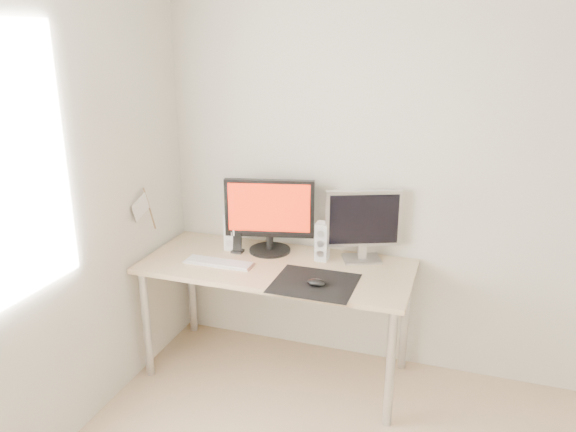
# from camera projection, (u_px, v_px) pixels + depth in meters

# --- Properties ---
(wall_back) EXTENTS (3.50, 0.00, 3.50)m
(wall_back) POSITION_uv_depth(u_px,v_px,m) (450.00, 177.00, 3.22)
(wall_back) COLOR white
(wall_back) RESTS_ON ground
(mousepad) EXTENTS (0.45, 0.40, 0.00)m
(mousepad) POSITION_uv_depth(u_px,v_px,m) (314.00, 283.00, 3.07)
(mousepad) COLOR black
(mousepad) RESTS_ON desk
(mouse) EXTENTS (0.11, 0.06, 0.04)m
(mouse) POSITION_uv_depth(u_px,v_px,m) (316.00, 283.00, 3.03)
(mouse) COLOR black
(mouse) RESTS_ON mousepad
(desk) EXTENTS (1.60, 0.70, 0.73)m
(desk) POSITION_uv_depth(u_px,v_px,m) (277.00, 276.00, 3.35)
(desk) COLOR #D1B587
(desk) RESTS_ON ground
(main_monitor) EXTENTS (0.55, 0.31, 0.47)m
(main_monitor) POSITION_uv_depth(u_px,v_px,m) (269.00, 213.00, 3.44)
(main_monitor) COLOR black
(main_monitor) RESTS_ON desk
(second_monitor) EXTENTS (0.43, 0.23, 0.43)m
(second_monitor) POSITION_uv_depth(u_px,v_px,m) (363.00, 222.00, 3.31)
(second_monitor) COLOR #ABABAE
(second_monitor) RESTS_ON desk
(speaker_left) EXTENTS (0.07, 0.09, 0.24)m
(speaker_left) POSITION_uv_depth(u_px,v_px,m) (232.00, 232.00, 3.53)
(speaker_left) COLOR white
(speaker_left) RESTS_ON desk
(speaker_right) EXTENTS (0.07, 0.09, 0.24)m
(speaker_right) POSITION_uv_depth(u_px,v_px,m) (322.00, 241.00, 3.36)
(speaker_right) COLOR white
(speaker_right) RESTS_ON desk
(keyboard) EXTENTS (0.42, 0.12, 0.02)m
(keyboard) POSITION_uv_depth(u_px,v_px,m) (219.00, 263.00, 3.33)
(keyboard) COLOR silver
(keyboard) RESTS_ON desk
(phone_dock) EXTENTS (0.07, 0.06, 0.13)m
(phone_dock) POSITION_uv_depth(u_px,v_px,m) (237.00, 247.00, 3.50)
(phone_dock) COLOR black
(phone_dock) RESTS_ON desk
(pennant) EXTENTS (0.01, 0.23, 0.29)m
(pennant) POSITION_uv_depth(u_px,v_px,m) (144.00, 207.00, 3.34)
(pennant) COLOR #A57F54
(pennant) RESTS_ON wall_left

